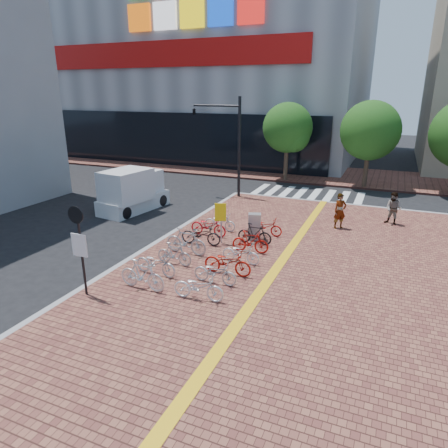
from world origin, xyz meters
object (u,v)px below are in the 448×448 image
at_px(bike_3, 186,241).
at_px(pedestrian_b, 394,209).
at_px(bike_8, 215,272).
at_px(pedestrian_a, 340,211).
at_px(bike_5, 208,226).
at_px(yellow_sign, 221,216).
at_px(bike_6, 220,222).
at_px(notice_sign, 79,240).
at_px(bike_1, 156,263).
at_px(bike_2, 174,254).
at_px(bike_10, 241,253).
at_px(traffic_light_pole, 218,128).
at_px(bike_0, 142,275).
at_px(bike_11, 250,242).
at_px(box_truck, 132,191).
at_px(bike_13, 266,226).
at_px(bike_12, 255,234).
at_px(utility_box, 254,227).
at_px(bike_7, 199,287).
at_px(bike_9, 228,262).
at_px(bike_4, 201,234).

distance_m(bike_3, pedestrian_b, 11.27).
relative_size(bike_8, pedestrian_a, 0.92).
xyz_separation_m(bike_5, yellow_sign, (0.98, -0.72, 0.84)).
xyz_separation_m(bike_6, notice_sign, (-1.59, -7.99, 1.58)).
bearing_deg(bike_1, bike_2, -5.24).
bearing_deg(bike_10, yellow_sign, 46.86).
bearing_deg(traffic_light_pole, bike_0, -77.34).
height_order(bike_6, bike_11, bike_11).
xyz_separation_m(bike_6, box_truck, (-6.46, 1.74, 0.63)).
height_order(bike_0, box_truck, box_truck).
relative_size(bike_13, pedestrian_b, 0.96).
xyz_separation_m(bike_2, bike_13, (2.35, 4.82, -0.03)).
bearing_deg(notice_sign, traffic_light_pole, 95.71).
height_order(bike_1, bike_12, bike_12).
height_order(bike_3, pedestrian_b, pedestrian_b).
xyz_separation_m(bike_2, utility_box, (2.04, 4.02, 0.17)).
height_order(bike_7, bike_11, bike_11).
bearing_deg(bike_8, bike_12, -0.14).
bearing_deg(notice_sign, utility_box, 64.13).
xyz_separation_m(bike_0, traffic_light_pole, (-3.07, 13.68, 3.87)).
bearing_deg(pedestrian_a, bike_0, -156.54).
bearing_deg(bike_5, bike_9, -144.11).
relative_size(bike_4, pedestrian_b, 1.07).
xyz_separation_m(bike_2, bike_7, (2.18, -2.19, 0.00)).
bearing_deg(pedestrian_a, box_truck, 147.95).
relative_size(pedestrian_a, pedestrian_b, 1.05).
bearing_deg(bike_9, bike_7, 175.82).
distance_m(pedestrian_a, pedestrian_b, 3.04).
xyz_separation_m(bike_1, bike_12, (2.42, 4.59, 0.02)).
relative_size(bike_0, bike_8, 1.09).
distance_m(bike_13, notice_sign, 9.26).
bearing_deg(bike_10, pedestrian_a, -23.61).
relative_size(bike_0, bike_6, 1.10).
distance_m(bike_5, yellow_sign, 1.48).
distance_m(pedestrian_a, traffic_light_pole, 10.12).
relative_size(bike_4, bike_13, 1.12).
height_order(bike_6, pedestrian_a, pedestrian_a).
bearing_deg(utility_box, bike_2, -116.84).
distance_m(utility_box, yellow_sign, 1.79).
height_order(bike_1, bike_4, bike_4).
bearing_deg(bike_7, bike_6, 11.68).
xyz_separation_m(bike_9, bike_13, (0.02, 4.81, -0.06)).
bearing_deg(pedestrian_a, bike_7, -146.08).
bearing_deg(bike_3, bike_5, 4.14).
bearing_deg(box_truck, traffic_light_pole, 56.29).
bearing_deg(bike_3, bike_7, -144.23).
relative_size(bike_2, utility_box, 1.22).
distance_m(bike_0, bike_7, 2.17).
height_order(bike_2, yellow_sign, yellow_sign).
bearing_deg(bike_7, bike_12, -6.57).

